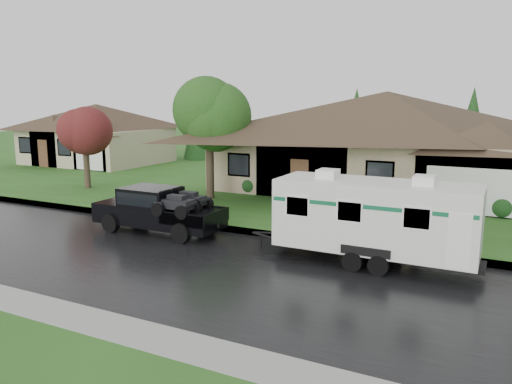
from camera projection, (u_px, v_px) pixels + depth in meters
The scene contains 11 objects.
ground at pixel (236, 250), 17.69m from camera, with size 140.00×140.00×0.00m, color #27571B.
road at pixel (206, 267), 15.93m from camera, with size 140.00×8.00×0.01m, color black.
curb at pixel (264, 234), 19.65m from camera, with size 140.00×0.50×0.15m, color gray.
lawn at pixel (354, 185), 30.83m from camera, with size 140.00×26.00×0.15m, color #27571B.
house_main at pixel (390, 130), 28.15m from camera, with size 19.44×10.80×6.90m.
house_far at pixel (98, 129), 40.75m from camera, with size 10.80×8.64×5.80m.
tree_left_green at pixel (209, 117), 25.73m from camera, with size 3.70×3.70×6.13m.
tree_red at pixel (85, 132), 28.87m from camera, with size 2.86×2.86×4.73m.
shrub_row at pixel (362, 194), 24.83m from camera, with size 13.60×1.00×1.00m.
pickup_truck at pixel (156, 208), 20.03m from camera, with size 5.42×2.06×1.81m.
travel_trailer at pixel (375, 216), 16.00m from camera, with size 6.68×2.35×3.00m.
Camera 1 is at (8.33, -14.85, 5.25)m, focal length 35.00 mm.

